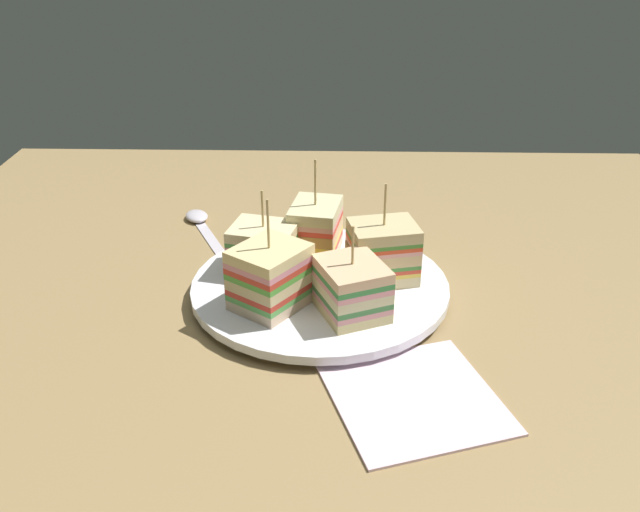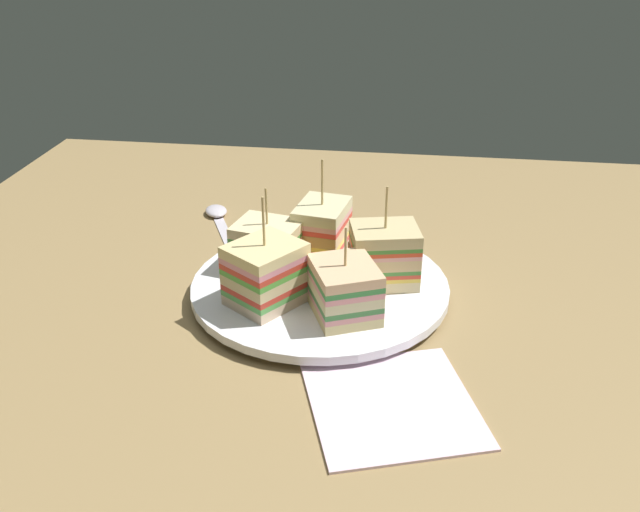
{
  "view_description": "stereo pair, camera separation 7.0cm",
  "coord_description": "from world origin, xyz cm",
  "px_view_note": "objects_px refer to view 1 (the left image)",
  "views": [
    {
      "loc": [
        -62.0,
        -1.59,
        36.5
      ],
      "look_at": [
        0.0,
        0.0,
        4.61
      ],
      "focal_mm": 39.75,
      "sensor_mm": 36.0,
      "label": 1
    },
    {
      "loc": [
        -61.43,
        -8.53,
        36.5
      ],
      "look_at": [
        0.0,
        0.0,
        4.61
      ],
      "focal_mm": 39.75,
      "sensor_mm": 36.0,
      "label": 2
    }
  ],
  "objects_px": {
    "chip_pile": "(322,277)",
    "napkin": "(415,397)",
    "plate": "(320,288)",
    "spoon": "(201,223)",
    "sandwich_wedge_1": "(270,277)",
    "sandwich_wedge_4": "(315,230)",
    "sandwich_wedge_2": "(352,288)",
    "sandwich_wedge_3": "(382,252)",
    "sandwich_wedge_0": "(265,248)"
  },
  "relations": [
    {
      "from": "chip_pile",
      "to": "napkin",
      "type": "xyz_separation_m",
      "value": [
        -0.16,
        -0.08,
        -0.02
      ]
    },
    {
      "from": "plate",
      "to": "napkin",
      "type": "height_order",
      "value": "plate"
    },
    {
      "from": "spoon",
      "to": "napkin",
      "type": "height_order",
      "value": "spoon"
    },
    {
      "from": "sandwich_wedge_1",
      "to": "napkin",
      "type": "distance_m",
      "value": 0.18
    },
    {
      "from": "plate",
      "to": "napkin",
      "type": "bearing_deg",
      "value": -153.53
    },
    {
      "from": "sandwich_wedge_1",
      "to": "napkin",
      "type": "relative_size",
      "value": 0.82
    },
    {
      "from": "spoon",
      "to": "sandwich_wedge_4",
      "type": "bearing_deg",
      "value": -151.22
    },
    {
      "from": "sandwich_wedge_1",
      "to": "sandwich_wedge_2",
      "type": "relative_size",
      "value": 1.22
    },
    {
      "from": "spoon",
      "to": "plate",
      "type": "bearing_deg",
      "value": -163.21
    },
    {
      "from": "sandwich_wedge_1",
      "to": "sandwich_wedge_3",
      "type": "xyz_separation_m",
      "value": [
        0.06,
        -0.11,
        -0.0
      ]
    },
    {
      "from": "sandwich_wedge_2",
      "to": "sandwich_wedge_4",
      "type": "xyz_separation_m",
      "value": [
        0.12,
        0.04,
        0.0
      ]
    },
    {
      "from": "chip_pile",
      "to": "sandwich_wedge_2",
      "type": "bearing_deg",
      "value": -150.82
    },
    {
      "from": "plate",
      "to": "sandwich_wedge_0",
      "type": "distance_m",
      "value": 0.07
    },
    {
      "from": "plate",
      "to": "sandwich_wedge_3",
      "type": "height_order",
      "value": "sandwich_wedge_3"
    },
    {
      "from": "plate",
      "to": "chip_pile",
      "type": "xyz_separation_m",
      "value": [
        -0.0,
        -0.0,
        0.02
      ]
    },
    {
      "from": "chip_pile",
      "to": "spoon",
      "type": "bearing_deg",
      "value": 41.58
    },
    {
      "from": "sandwich_wedge_0",
      "to": "sandwich_wedge_3",
      "type": "relative_size",
      "value": 0.86
    },
    {
      "from": "sandwich_wedge_1",
      "to": "sandwich_wedge_4",
      "type": "distance_m",
      "value": 0.11
    },
    {
      "from": "sandwich_wedge_2",
      "to": "sandwich_wedge_4",
      "type": "distance_m",
      "value": 0.12
    },
    {
      "from": "plate",
      "to": "chip_pile",
      "type": "distance_m",
      "value": 0.02
    },
    {
      "from": "plate",
      "to": "sandwich_wedge_3",
      "type": "bearing_deg",
      "value": -79.88
    },
    {
      "from": "sandwich_wedge_2",
      "to": "sandwich_wedge_1",
      "type": "bearing_deg",
      "value": 58.36
    },
    {
      "from": "sandwich_wedge_1",
      "to": "sandwich_wedge_2",
      "type": "bearing_deg",
      "value": -62.75
    },
    {
      "from": "sandwich_wedge_3",
      "to": "sandwich_wedge_2",
      "type": "bearing_deg",
      "value": 51.84
    },
    {
      "from": "sandwich_wedge_4",
      "to": "sandwich_wedge_2",
      "type": "bearing_deg",
      "value": 26.86
    },
    {
      "from": "sandwich_wedge_0",
      "to": "spoon",
      "type": "relative_size",
      "value": 0.62
    },
    {
      "from": "sandwich_wedge_0",
      "to": "sandwich_wedge_1",
      "type": "xyz_separation_m",
      "value": [
        -0.07,
        -0.01,
        0.01
      ]
    },
    {
      "from": "chip_pile",
      "to": "napkin",
      "type": "distance_m",
      "value": 0.18
    },
    {
      "from": "sandwich_wedge_1",
      "to": "chip_pile",
      "type": "xyz_separation_m",
      "value": [
        0.04,
        -0.05,
        -0.02
      ]
    },
    {
      "from": "plate",
      "to": "sandwich_wedge_2",
      "type": "height_order",
      "value": "sandwich_wedge_2"
    },
    {
      "from": "sandwich_wedge_0",
      "to": "sandwich_wedge_1",
      "type": "bearing_deg",
      "value": -67.31
    },
    {
      "from": "sandwich_wedge_0",
      "to": "sandwich_wedge_2",
      "type": "relative_size",
      "value": 1.0
    },
    {
      "from": "sandwich_wedge_1",
      "to": "napkin",
      "type": "xyz_separation_m",
      "value": [
        -0.12,
        -0.13,
        -0.04
      ]
    },
    {
      "from": "sandwich_wedge_1",
      "to": "chip_pile",
      "type": "bearing_deg",
      "value": -14.69
    },
    {
      "from": "sandwich_wedge_3",
      "to": "napkin",
      "type": "xyz_separation_m",
      "value": [
        -0.17,
        -0.02,
        -0.04
      ]
    },
    {
      "from": "sandwich_wedge_1",
      "to": "sandwich_wedge_4",
      "type": "bearing_deg",
      "value": 15.76
    },
    {
      "from": "sandwich_wedge_0",
      "to": "napkin",
      "type": "bearing_deg",
      "value": -40.97
    },
    {
      "from": "plate",
      "to": "sandwich_wedge_4",
      "type": "distance_m",
      "value": 0.07
    },
    {
      "from": "sandwich_wedge_1",
      "to": "chip_pile",
      "type": "relative_size",
      "value": 1.6
    },
    {
      "from": "sandwich_wedge_4",
      "to": "chip_pile",
      "type": "relative_size",
      "value": 1.59
    },
    {
      "from": "sandwich_wedge_3",
      "to": "chip_pile",
      "type": "xyz_separation_m",
      "value": [
        -0.02,
        0.06,
        -0.02
      ]
    },
    {
      "from": "sandwich_wedge_1",
      "to": "plate",
      "type": "bearing_deg",
      "value": -10.06
    },
    {
      "from": "plate",
      "to": "sandwich_wedge_2",
      "type": "bearing_deg",
      "value": -151.15
    },
    {
      "from": "sandwich_wedge_1",
      "to": "spoon",
      "type": "xyz_separation_m",
      "value": [
        0.21,
        0.11,
        -0.04
      ]
    },
    {
      "from": "napkin",
      "to": "sandwich_wedge_4",
      "type": "bearing_deg",
      "value": 21.21
    },
    {
      "from": "napkin",
      "to": "sandwich_wedge_2",
      "type": "bearing_deg",
      "value": 25.19
    },
    {
      "from": "chip_pile",
      "to": "napkin",
      "type": "relative_size",
      "value": 0.51
    },
    {
      "from": "sandwich_wedge_3",
      "to": "sandwich_wedge_4",
      "type": "relative_size",
      "value": 0.95
    },
    {
      "from": "sandwich_wedge_0",
      "to": "chip_pile",
      "type": "distance_m",
      "value": 0.07
    },
    {
      "from": "napkin",
      "to": "chip_pile",
      "type": "bearing_deg",
      "value": 26.5
    }
  ]
}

